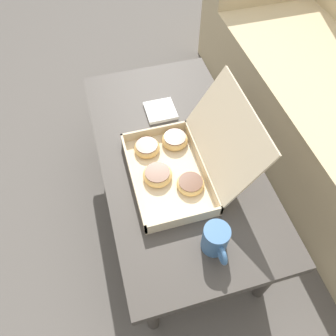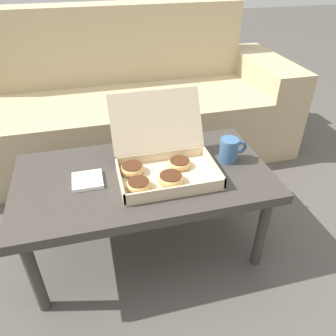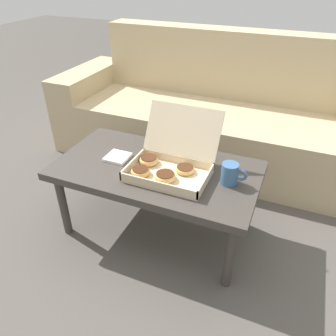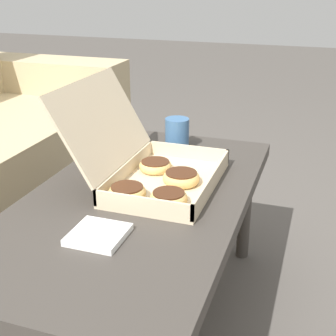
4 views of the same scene
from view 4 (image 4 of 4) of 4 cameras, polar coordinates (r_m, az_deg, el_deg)
ground_plane at (r=1.50m, az=-8.73°, el=-17.01°), size 12.00×12.00×0.00m
coffee_table at (r=1.24m, az=-3.75°, el=-5.17°), size 1.03×0.55×0.42m
pastry_box at (r=1.25m, az=-2.30°, el=-0.07°), size 0.39×0.38×0.27m
coffee_mug at (r=1.53m, az=1.16°, el=4.24°), size 0.12×0.08×0.10m
napkin_stack at (r=1.04m, az=-8.49°, el=-8.03°), size 0.12×0.12×0.01m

